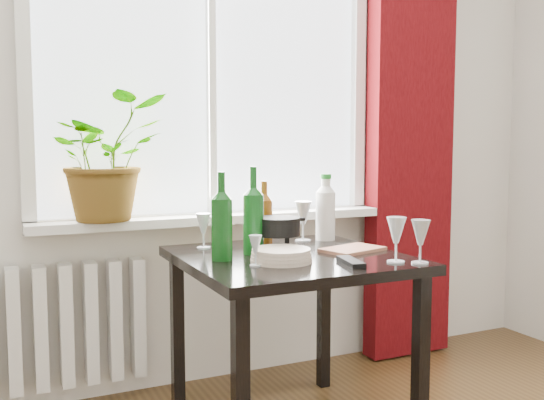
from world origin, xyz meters
name	(u,v)px	position (x,y,z in m)	size (l,w,h in m)	color
window	(210,56)	(0.00, 2.22, 1.60)	(1.72, 0.08, 1.62)	white
windowsill	(216,218)	(0.00, 2.15, 0.82)	(1.72, 0.20, 0.04)	white
curtain	(410,123)	(1.12, 2.12, 1.30)	(0.50, 0.12, 2.56)	#3B0508
radiator	(53,327)	(-0.75, 2.18, 0.38)	(0.80, 0.10, 0.55)	white
table	(290,277)	(0.10, 1.55, 0.65)	(0.85, 0.85, 0.74)	black
potted_plant	(106,157)	(-0.51, 2.12, 1.12)	(0.50, 0.43, 0.56)	#3B721E
wine_bottle_left	(222,215)	(-0.19, 1.56, 0.91)	(0.08, 0.08, 0.34)	#0B3D0F
wine_bottle_right	(253,210)	(-0.03, 1.63, 0.92)	(0.08, 0.08, 0.36)	#0C4312
bottle_amber	(264,213)	(0.09, 1.78, 0.89)	(0.07, 0.07, 0.29)	brown
cleaning_bottle	(325,206)	(0.41, 1.82, 0.90)	(0.09, 0.09, 0.31)	silver
wineglass_front_right	(396,239)	(0.38, 1.24, 0.83)	(0.07, 0.07, 0.17)	silver
wineglass_far_right	(420,241)	(0.45, 1.19, 0.82)	(0.07, 0.07, 0.17)	#B0B7BE
wineglass_back_center	(303,221)	(0.30, 1.83, 0.83)	(0.08, 0.08, 0.19)	silver
wineglass_back_left	(204,231)	(-0.17, 1.84, 0.82)	(0.06, 0.06, 0.15)	silver
wineglass_front_left	(255,251)	(-0.12, 1.40, 0.80)	(0.05, 0.05, 0.11)	silver
plate_stack	(281,255)	(0.00, 1.43, 0.77)	(0.23, 0.23, 0.05)	beige
fondue_pot	(278,235)	(0.08, 1.63, 0.81)	(0.21, 0.18, 0.14)	black
tv_remote	(351,262)	(0.21, 1.28, 0.75)	(0.05, 0.18, 0.02)	black
cutting_board	(352,249)	(0.37, 1.52, 0.75)	(0.25, 0.16, 0.01)	#9C5F46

